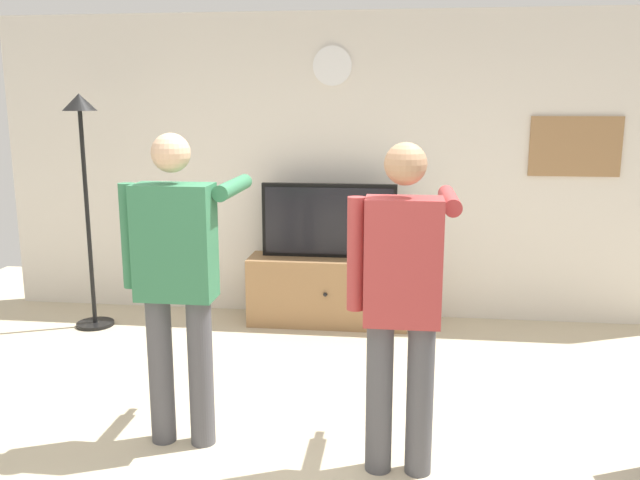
{
  "coord_description": "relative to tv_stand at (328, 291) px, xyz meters",
  "views": [
    {
      "loc": [
        0.47,
        -2.96,
        1.93
      ],
      "look_at": [
        -0.04,
        1.2,
        1.05
      ],
      "focal_mm": 37.02,
      "sensor_mm": 36.0,
      "label": 1
    }
  ],
  "objects": [
    {
      "name": "wall_clock",
      "position": [
        0.0,
        0.29,
        1.94
      ],
      "size": [
        0.34,
        0.03,
        0.34
      ],
      "primitive_type": "cylinder",
      "rotation": [
        1.57,
        0.0,
        0.0
      ],
      "color": "white"
    },
    {
      "name": "person_standing_nearer_couch",
      "position": [
        0.63,
        -2.32,
        0.68
      ],
      "size": [
        0.56,
        0.78,
        1.74
      ],
      "color": "#4C4C51",
      "rests_on": "ground_plane"
    },
    {
      "name": "framed_picture",
      "position": [
        2.08,
        0.3,
        1.26
      ],
      "size": [
        0.76,
        0.04,
        0.51
      ],
      "primitive_type": "cube",
      "color": "#997047"
    },
    {
      "name": "floor_lamp",
      "position": [
        -2.03,
        -0.31,
        1.13
      ],
      "size": [
        0.32,
        0.32,
        2.0
      ],
      "color": "black",
      "rests_on": "ground_plane"
    },
    {
      "name": "tv_stand",
      "position": [
        0.0,
        0.0,
        0.0
      ],
      "size": [
        1.39,
        0.44,
        0.6
      ],
      "color": "#997047",
      "rests_on": "ground_plane"
    },
    {
      "name": "television",
      "position": [
        0.0,
        0.05,
        0.62
      ],
      "size": [
        1.17,
        0.07,
        0.65
      ],
      "color": "black",
      "rests_on": "tv_stand"
    },
    {
      "name": "back_wall",
      "position": [
        0.14,
        0.35,
        1.05
      ],
      "size": [
        6.4,
        0.1,
        2.7
      ],
      "primitive_type": "cube",
      "color": "silver",
      "rests_on": "ground_plane"
    },
    {
      "name": "person_standing_nearer_lamp",
      "position": [
        -0.6,
        -2.17,
        0.71
      ],
      "size": [
        0.61,
        0.78,
        1.77
      ],
      "color": "#4C4C51",
      "rests_on": "ground_plane"
    }
  ]
}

